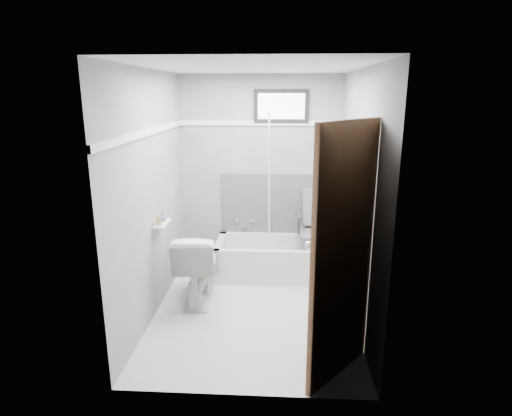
# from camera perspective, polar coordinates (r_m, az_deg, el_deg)

# --- Properties ---
(floor) EXTENTS (2.60, 2.60, 0.00)m
(floor) POSITION_cam_1_polar(r_m,az_deg,el_deg) (4.56, -0.26, -13.40)
(floor) COLOR white
(floor) RESTS_ON ground
(ceiling) EXTENTS (2.60, 2.60, 0.00)m
(ceiling) POSITION_cam_1_polar(r_m,az_deg,el_deg) (4.01, -0.31, 18.31)
(ceiling) COLOR silver
(ceiling) RESTS_ON floor
(wall_back) EXTENTS (2.00, 0.02, 2.40)m
(wall_back) POSITION_cam_1_polar(r_m,az_deg,el_deg) (5.39, 0.59, 4.69)
(wall_back) COLOR slate
(wall_back) RESTS_ON floor
(wall_front) EXTENTS (2.00, 0.02, 2.40)m
(wall_front) POSITION_cam_1_polar(r_m,az_deg,el_deg) (2.88, -1.92, -4.72)
(wall_front) COLOR slate
(wall_front) RESTS_ON floor
(wall_left) EXTENTS (0.02, 2.60, 2.40)m
(wall_left) POSITION_cam_1_polar(r_m,az_deg,el_deg) (4.30, -13.71, 1.56)
(wall_left) COLOR slate
(wall_left) RESTS_ON floor
(wall_right) EXTENTS (0.02, 2.60, 2.40)m
(wall_right) POSITION_cam_1_polar(r_m,az_deg,el_deg) (4.18, 13.53, 1.19)
(wall_right) COLOR slate
(wall_right) RESTS_ON floor
(bathtub) EXTENTS (1.50, 0.70, 0.42)m
(bathtub) POSITION_cam_1_polar(r_m,az_deg,el_deg) (5.30, 2.86, -6.66)
(bathtub) COLOR silver
(bathtub) RESTS_ON floor
(office_chair) EXTENTS (0.58, 0.58, 0.92)m
(office_chair) POSITION_cam_1_polar(r_m,az_deg,el_deg) (5.25, 8.23, -2.75)
(office_chair) COLOR #5A5A5F
(office_chair) RESTS_ON bathtub
(toilet) EXTENTS (0.47, 0.80, 0.77)m
(toilet) POSITION_cam_1_polar(r_m,az_deg,el_deg) (4.64, -7.84, -7.75)
(toilet) COLOR white
(toilet) RESTS_ON floor
(door) EXTENTS (0.78, 0.78, 2.00)m
(door) POSITION_cam_1_polar(r_m,az_deg,el_deg) (3.05, 17.03, -8.29)
(door) COLOR #563420
(door) RESTS_ON floor
(window) EXTENTS (0.66, 0.04, 0.40)m
(window) POSITION_cam_1_polar(r_m,az_deg,el_deg) (5.28, 3.39, 13.40)
(window) COLOR black
(window) RESTS_ON wall_back
(backerboard) EXTENTS (1.50, 0.02, 0.78)m
(backerboard) POSITION_cam_1_polar(r_m,az_deg,el_deg) (5.46, 3.19, 0.50)
(backerboard) COLOR #4C4C4F
(backerboard) RESTS_ON wall_back
(trim_back) EXTENTS (2.00, 0.02, 0.06)m
(trim_back) POSITION_cam_1_polar(r_m,az_deg,el_deg) (5.30, 0.60, 11.27)
(trim_back) COLOR white
(trim_back) RESTS_ON wall_back
(trim_left) EXTENTS (0.02, 2.60, 0.06)m
(trim_left) POSITION_cam_1_polar(r_m,az_deg,el_deg) (4.20, -14.07, 9.81)
(trim_left) COLOR white
(trim_left) RESTS_ON wall_left
(pole) EXTENTS (0.02, 0.59, 1.87)m
(pole) POSITION_cam_1_polar(r_m,az_deg,el_deg) (5.18, 1.78, 2.56)
(pole) COLOR white
(pole) RESTS_ON bathtub
(shelf) EXTENTS (0.10, 0.32, 0.02)m
(shelf) POSITION_cam_1_polar(r_m,az_deg,el_deg) (4.41, -12.38, -2.06)
(shelf) COLOR white
(shelf) RESTS_ON wall_left
(soap_bottle_a) EXTENTS (0.05, 0.05, 0.10)m
(soap_bottle_a) POSITION_cam_1_polar(r_m,az_deg,el_deg) (4.32, -12.84, -1.54)
(soap_bottle_a) COLOR #9C8A4E
(soap_bottle_a) RESTS_ON shelf
(soap_bottle_b) EXTENTS (0.10, 0.10, 0.10)m
(soap_bottle_b) POSITION_cam_1_polar(r_m,az_deg,el_deg) (4.45, -12.34, -1.10)
(soap_bottle_b) COLOR slate
(soap_bottle_b) RESTS_ON shelf
(faucet) EXTENTS (0.26, 0.10, 0.16)m
(faucet) POSITION_cam_1_polar(r_m,az_deg,el_deg) (5.53, -1.52, -1.99)
(faucet) COLOR silver
(faucet) RESTS_ON wall_back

